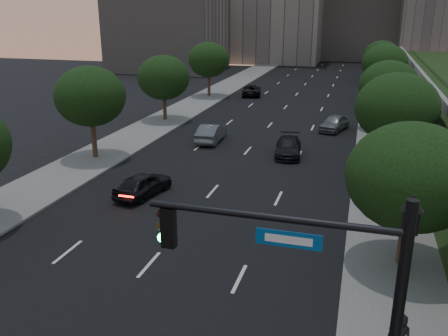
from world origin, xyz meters
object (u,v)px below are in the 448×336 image
(pedestrian_b, at_px, (428,210))
(sedan_far_left, at_px, (252,90))
(sedan_near_right, at_px, (288,147))
(sedan_far_right, at_px, (334,123))
(street_lamp, at_px, (401,290))
(sedan_near_left, at_px, (143,184))
(pedestrian_c, at_px, (392,196))
(sedan_mid_left, at_px, (211,133))

(pedestrian_b, bearing_deg, sedan_far_left, -72.94)
(sedan_near_right, bearing_deg, sedan_far_right, 65.82)
(pedestrian_b, bearing_deg, street_lamp, 70.25)
(sedan_near_left, height_order, pedestrian_c, pedestrian_c)
(sedan_far_right, distance_m, pedestrian_b, 20.44)
(sedan_far_right, bearing_deg, sedan_mid_left, -128.74)
(street_lamp, relative_size, sedan_far_left, 1.15)
(sedan_far_left, relative_size, sedan_far_right, 1.16)
(sedan_mid_left, height_order, sedan_far_right, sedan_mid_left)
(sedan_mid_left, xyz_separation_m, pedestrian_c, (13.69, -11.10, 0.22))
(sedan_far_right, xyz_separation_m, pedestrian_b, (5.77, -19.60, 0.38))
(sedan_mid_left, bearing_deg, pedestrian_b, 137.65)
(street_lamp, relative_size, sedan_near_right, 1.23)
(sedan_far_left, bearing_deg, pedestrian_c, 103.51)
(sedan_near_right, height_order, pedestrian_b, pedestrian_b)
(sedan_mid_left, bearing_deg, sedan_far_left, -87.44)
(pedestrian_c, bearing_deg, sedan_far_left, -90.15)
(sedan_mid_left, height_order, sedan_far_left, sedan_mid_left)
(pedestrian_c, bearing_deg, sedan_mid_left, -64.00)
(sedan_mid_left, bearing_deg, sedan_near_right, 160.11)
(sedan_near_left, xyz_separation_m, sedan_far_right, (9.67, 19.29, 0.02))
(sedan_mid_left, distance_m, sedan_far_left, 22.58)
(sedan_far_right, bearing_deg, sedan_near_right, -91.34)
(sedan_far_left, bearing_deg, street_lamp, 96.98)
(street_lamp, height_order, sedan_mid_left, street_lamp)
(sedan_near_right, distance_m, pedestrian_b, 13.74)
(street_lamp, bearing_deg, pedestrian_c, 87.99)
(street_lamp, relative_size, pedestrian_b, 2.95)
(sedan_mid_left, xyz_separation_m, sedan_near_right, (6.72, -2.15, -0.09))
(street_lamp, relative_size, pedestrian_c, 3.43)
(sedan_near_left, relative_size, pedestrian_b, 2.17)
(sedan_near_left, height_order, sedan_far_right, sedan_far_right)
(sedan_far_left, xyz_separation_m, sedan_near_right, (8.58, -24.66, -0.02))
(sedan_near_right, relative_size, pedestrian_c, 2.80)
(sedan_near_right, bearing_deg, sedan_far_left, 102.42)
(sedan_near_right, xyz_separation_m, pedestrian_b, (8.55, -10.75, 0.44))
(street_lamp, distance_m, pedestrian_c, 12.27)
(pedestrian_c, bearing_deg, street_lamp, 63.01)
(sedan_far_right, xyz_separation_m, pedestrian_c, (4.19, -17.80, 0.25))
(sedan_far_left, xyz_separation_m, pedestrian_b, (17.13, -35.41, 0.42))
(sedan_near_right, distance_m, sedan_far_right, 9.28)
(sedan_far_left, bearing_deg, pedestrian_b, 104.50)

